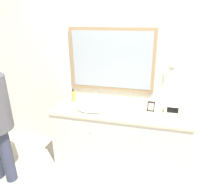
% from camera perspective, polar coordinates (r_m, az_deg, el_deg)
% --- Properties ---
extents(ground_plane, '(14.00, 14.00, 0.00)m').
position_cam_1_polar(ground_plane, '(2.93, 0.69, -22.15)').
color(ground_plane, '#B2A893').
extents(wall_back, '(8.00, 0.18, 2.55)m').
position_cam_1_polar(wall_back, '(2.89, 3.71, 6.52)').
color(wall_back, silver).
rests_on(wall_back, ground_plane).
extents(vanity_counter, '(1.90, 0.61, 0.85)m').
position_cam_1_polar(vanity_counter, '(2.93, 2.27, -11.59)').
color(vanity_counter, beige).
rests_on(vanity_counter, ground_plane).
extents(sink_basin, '(0.47, 0.41, 0.17)m').
position_cam_1_polar(sink_basin, '(2.79, -5.57, -3.16)').
color(sink_basin, silver).
rests_on(sink_basin, vanity_counter).
extents(soap_bottle, '(0.06, 0.06, 0.20)m').
position_cam_1_polar(soap_bottle, '(3.06, -10.90, 0.02)').
color(soap_bottle, gold).
rests_on(soap_bottle, vanity_counter).
extents(appliance_box, '(0.20, 0.14, 0.11)m').
position_cam_1_polar(appliance_box, '(2.77, 16.88, -3.35)').
color(appliance_box, white).
rests_on(appliance_box, vanity_counter).
extents(picture_frame, '(0.10, 0.01, 0.14)m').
position_cam_1_polar(picture_frame, '(2.72, 11.07, -2.96)').
color(picture_frame, black).
rests_on(picture_frame, vanity_counter).
extents(hand_towel_near_sink, '(0.19, 0.13, 0.03)m').
position_cam_1_polar(hand_towel_near_sink, '(2.58, 5.51, -5.36)').
color(hand_towel_near_sink, silver).
rests_on(hand_towel_near_sink, vanity_counter).
extents(metal_tray, '(0.19, 0.10, 0.01)m').
position_cam_1_polar(metal_tray, '(2.58, 17.23, -6.56)').
color(metal_tray, '#ADADB2').
rests_on(metal_tray, vanity_counter).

